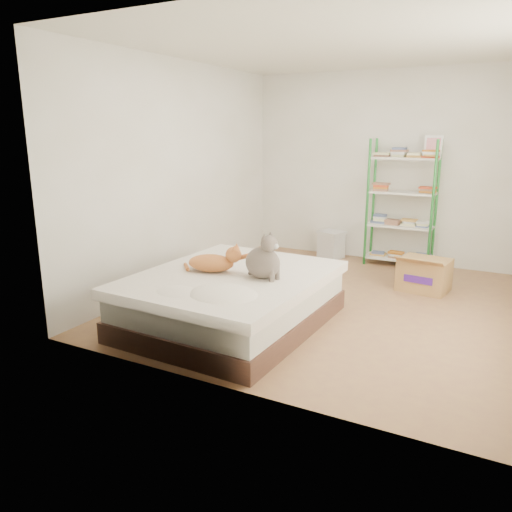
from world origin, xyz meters
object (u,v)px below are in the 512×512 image
Objects in this scene: orange_cat at (211,261)px; white_bin at (331,244)px; cardboard_box at (424,274)px; grey_cat at (263,256)px; bed at (232,299)px; shelf_unit at (402,205)px.

white_bin is at bearing 70.00° from orange_cat.
cardboard_box is 1.41× the size of white_bin.
white_bin is at bearing 16.10° from grey_cat.
bed is at bearing -118.96° from cardboard_box.
grey_cat is at bearing -83.04° from white_bin.
grey_cat reaches higher than bed.
white_bin is (-0.96, -0.03, -0.64)m from shelf_unit.
bed reaches higher than cardboard_box.
shelf_unit is at bearing 1.85° from white_bin.
grey_cat reaches higher than orange_cat.
orange_cat is 0.54m from grey_cat.
grey_cat is at bearing -112.59° from cardboard_box.
bed is 1.16× the size of shelf_unit.
orange_cat reaches higher than bed.
orange_cat reaches higher than cardboard_box.
orange_cat is 1.26× the size of grey_cat.
bed is at bearing 102.04° from grey_cat.
grey_cat is 2.93m from white_bin.
cardboard_box is at bearing 33.45° from orange_cat.
orange_cat is at bearing -122.50° from cardboard_box.
cardboard_box is at bearing -21.07° from grey_cat.
shelf_unit is 4.17× the size of white_bin.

